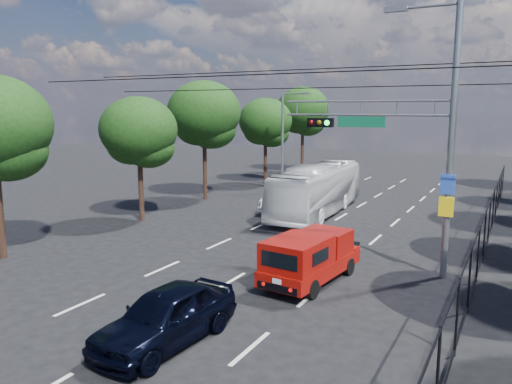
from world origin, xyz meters
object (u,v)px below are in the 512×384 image
Objects in this scene: red_pickup at (310,256)px; white_van at (289,198)px; signal_mast at (416,130)px; white_bus at (317,189)px; navy_hatchback at (166,316)px.

red_pickup is 1.05× the size of white_van.
signal_mast reaches higher than white_van.
signal_mast is 11.29m from white_bus.
white_van reaches higher than navy_hatchback.
signal_mast is 10.75m from navy_hatchback.
white_van is at bearing 174.39° from white_bus.
navy_hatchback is 17.52m from white_van.
signal_mast is at bearing 67.99° from navy_hatchback.
white_bus reaches higher than red_pickup.
navy_hatchback is at bearing -84.50° from white_bus.
red_pickup is at bearing -72.62° from white_bus.
white_van is (-5.79, 10.99, -0.17)m from red_pickup.
white_van is at bearing 108.39° from navy_hatchback.
signal_mast reaches higher than navy_hatchback.
navy_hatchback is 0.43× the size of white_bus.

